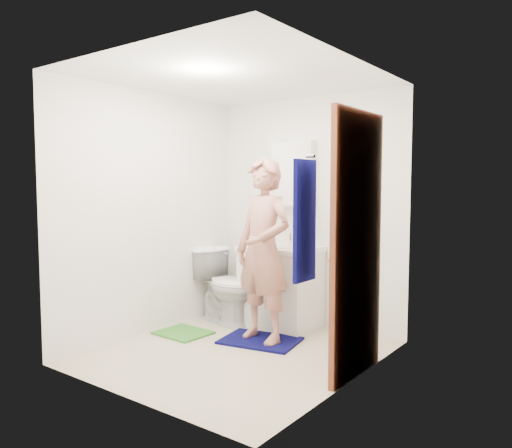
{
  "coord_description": "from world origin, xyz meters",
  "views": [
    {
      "loc": [
        2.72,
        -3.37,
        1.48
      ],
      "look_at": [
        0.02,
        0.25,
        1.13
      ],
      "focal_mm": 35.0,
      "sensor_mm": 36.0,
      "label": 1
    }
  ],
  "objects_px": {
    "towel": "(305,221)",
    "toothbrush_cup": "(306,242)",
    "soap_dispenser": "(254,237)",
    "vanity_cabinet": "(281,289)",
    "toilet": "(226,285)",
    "man": "(263,250)",
    "medicine_cabinet": "(293,174)"
  },
  "relations": [
    {
      "from": "toothbrush_cup",
      "to": "medicine_cabinet",
      "type": "bearing_deg",
      "value": 148.56
    },
    {
      "from": "toothbrush_cup",
      "to": "man",
      "type": "xyz_separation_m",
      "value": [
        -0.11,
        -0.6,
        -0.03
      ]
    },
    {
      "from": "toothbrush_cup",
      "to": "soap_dispenser",
      "type": "bearing_deg",
      "value": -166.0
    },
    {
      "from": "towel",
      "to": "toilet",
      "type": "bearing_deg",
      "value": 143.96
    },
    {
      "from": "vanity_cabinet",
      "to": "towel",
      "type": "xyz_separation_m",
      "value": [
        1.18,
        -1.48,
        0.85
      ]
    },
    {
      "from": "towel",
      "to": "man",
      "type": "height_order",
      "value": "man"
    },
    {
      "from": "vanity_cabinet",
      "to": "toothbrush_cup",
      "type": "relative_size",
      "value": 5.96
    },
    {
      "from": "medicine_cabinet",
      "to": "toothbrush_cup",
      "type": "height_order",
      "value": "medicine_cabinet"
    },
    {
      "from": "towel",
      "to": "toothbrush_cup",
      "type": "xyz_separation_m",
      "value": [
        -0.92,
        1.55,
        -0.35
      ]
    },
    {
      "from": "towel",
      "to": "toilet",
      "type": "xyz_separation_m",
      "value": [
        -1.76,
        1.28,
        -0.85
      ]
    },
    {
      "from": "vanity_cabinet",
      "to": "medicine_cabinet",
      "type": "distance_m",
      "value": 1.22
    },
    {
      "from": "vanity_cabinet",
      "to": "soap_dispenser",
      "type": "xyz_separation_m",
      "value": [
        -0.3,
        -0.08,
        0.54
      ]
    },
    {
      "from": "medicine_cabinet",
      "to": "man",
      "type": "distance_m",
      "value": 1.06
    },
    {
      "from": "toilet",
      "to": "toothbrush_cup",
      "type": "bearing_deg",
      "value": -59.24
    },
    {
      "from": "toothbrush_cup",
      "to": "man",
      "type": "bearing_deg",
      "value": -99.97
    },
    {
      "from": "soap_dispenser",
      "to": "toothbrush_cup",
      "type": "height_order",
      "value": "soap_dispenser"
    },
    {
      "from": "vanity_cabinet",
      "to": "man",
      "type": "height_order",
      "value": "man"
    },
    {
      "from": "soap_dispenser",
      "to": "toothbrush_cup",
      "type": "bearing_deg",
      "value": 14.0
    },
    {
      "from": "toilet",
      "to": "toothbrush_cup",
      "type": "relative_size",
      "value": 5.95
    },
    {
      "from": "towel",
      "to": "vanity_cabinet",
      "type": "bearing_deg",
      "value": 128.47
    },
    {
      "from": "soap_dispenser",
      "to": "toilet",
      "type": "bearing_deg",
      "value": -155.0
    },
    {
      "from": "vanity_cabinet",
      "to": "toilet",
      "type": "bearing_deg",
      "value": -160.3
    },
    {
      "from": "towel",
      "to": "soap_dispenser",
      "type": "xyz_separation_m",
      "value": [
        -1.48,
        1.41,
        -0.31
      ]
    },
    {
      "from": "man",
      "to": "vanity_cabinet",
      "type": "bearing_deg",
      "value": 114.25
    },
    {
      "from": "vanity_cabinet",
      "to": "medicine_cabinet",
      "type": "xyz_separation_m",
      "value": [
        0.0,
        0.22,
        1.2
      ]
    },
    {
      "from": "toothbrush_cup",
      "to": "vanity_cabinet",
      "type": "bearing_deg",
      "value": -166.54
    },
    {
      "from": "toothbrush_cup",
      "to": "man",
      "type": "relative_size",
      "value": 0.08
    },
    {
      "from": "medicine_cabinet",
      "to": "towel",
      "type": "relative_size",
      "value": 0.87
    },
    {
      "from": "soap_dispenser",
      "to": "man",
      "type": "distance_m",
      "value": 0.65
    },
    {
      "from": "towel",
      "to": "toilet",
      "type": "relative_size",
      "value": 1.0
    },
    {
      "from": "toilet",
      "to": "man",
      "type": "distance_m",
      "value": 0.94
    },
    {
      "from": "medicine_cabinet",
      "to": "toothbrush_cup",
      "type": "xyz_separation_m",
      "value": [
        0.26,
        -0.16,
        -0.7
      ]
    }
  ]
}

